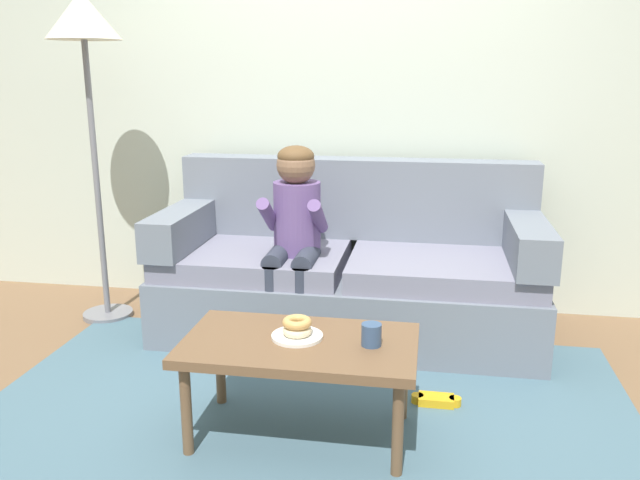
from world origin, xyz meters
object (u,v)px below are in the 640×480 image
donut (297,330)px  mug (371,335)px  couch (349,274)px  toy_controller (436,401)px  coffee_table (300,352)px  person_child (294,226)px  floor_lamp (84,40)px

donut → mug: bearing=-4.4°
couch → toy_controller: size_ratio=9.43×
coffee_table → donut: donut is taller
couch → person_child: bearing=-142.9°
person_child → mug: 1.12m
floor_lamp → person_child: bearing=-8.1°
floor_lamp → donut: bearing=-38.0°
toy_controller → floor_lamp: (-2.02, 0.80, 1.63)m
person_child → floor_lamp: size_ratio=0.57×
coffee_table → toy_controller: (0.56, 0.36, -0.36)m
mug → couch: bearing=101.3°
mug → floor_lamp: size_ratio=0.05×
couch → floor_lamp: size_ratio=1.11×
coffee_table → mug: 0.30m
couch → donut: (-0.07, -1.16, 0.12)m
couch → donut: couch is taller
coffee_table → toy_controller: size_ratio=4.18×
couch → person_child: person_child is taller
donut → coffee_table: bearing=-57.5°
mug → toy_controller: (0.27, 0.36, -0.46)m
coffee_table → donut: size_ratio=7.87×
person_child → coffee_table: bearing=-77.0°
donut → toy_controller: bearing=30.0°
coffee_table → person_child: size_ratio=0.86×
couch → floor_lamp: 2.00m
toy_controller → coffee_table: bearing=-177.4°
couch → coffee_table: size_ratio=2.26×
donut → person_child: bearing=102.5°
person_child → toy_controller: 1.19m
donut → mug: 0.31m
mug → person_child: bearing=117.8°
couch → coffee_table: (-0.05, -1.19, 0.04)m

